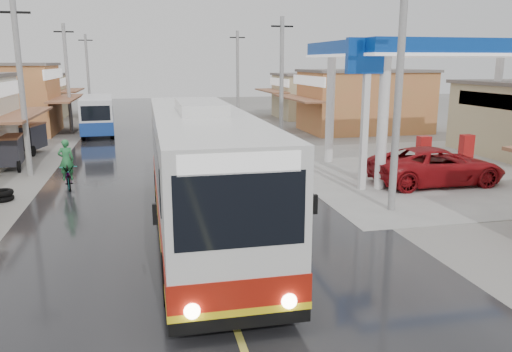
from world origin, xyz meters
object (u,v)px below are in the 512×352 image
object	(u,v)px
coach_bus	(201,171)
tricycle_near	(6,151)
tyre_stack	(2,195)
second_bus	(98,114)
jeepney	(436,166)
tricycle_far	(28,137)
cyclist	(68,172)

from	to	relation	value
coach_bus	tricycle_near	distance (m)	14.30
tricycle_near	tyre_stack	xyz separation A→B (m)	(1.23, -6.13, -0.76)
coach_bus	second_bus	bearing A→B (deg)	102.16
second_bus	jeepney	distance (m)	25.24
tricycle_near	tyre_stack	size ratio (longest dim) A/B	2.64
coach_bus	tricycle_far	xyz separation A→B (m)	(-8.32, 16.14, -0.97)
cyclist	tricycle_far	world-z (taller)	cyclist
jeepney	second_bus	bearing A→B (deg)	38.48
coach_bus	cyclist	bearing A→B (deg)	125.71
tricycle_near	tricycle_far	xyz separation A→B (m)	(0.06, 4.60, 0.03)
coach_bus	tyre_stack	world-z (taller)	coach_bus
second_bus	tricycle_far	distance (m)	8.44
coach_bus	tyre_stack	distance (m)	9.14
tyre_stack	jeepney	bearing A→B (deg)	-4.01
second_bus	tricycle_near	bearing A→B (deg)	-108.60
coach_bus	jeepney	size ratio (longest dim) A/B	2.24
cyclist	second_bus	bearing A→B (deg)	79.25
cyclist	tricycle_far	size ratio (longest dim) A/B	0.83
tricycle_near	coach_bus	bearing A→B (deg)	-59.16
cyclist	tyre_stack	distance (m)	2.75
second_bus	cyclist	bearing A→B (deg)	-92.93
second_bus	tricycle_near	world-z (taller)	second_bus
coach_bus	tricycle_far	world-z (taller)	coach_bus
jeepney	cyclist	world-z (taller)	cyclist
coach_bus	tricycle_far	bearing A→B (deg)	117.64
second_bus	tyre_stack	bearing A→B (deg)	-99.89
coach_bus	tyre_stack	xyz separation A→B (m)	(-7.15, 5.41, -1.77)
tricycle_near	tyre_stack	world-z (taller)	tricycle_near
coach_bus	cyclist	distance (m)	8.57
coach_bus	cyclist	xyz separation A→B (m)	(-4.90, 6.91, -1.28)
jeepney	tricycle_far	size ratio (longest dim) A/B	2.29
second_bus	tricycle_far	size ratio (longest dim) A/B	3.22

